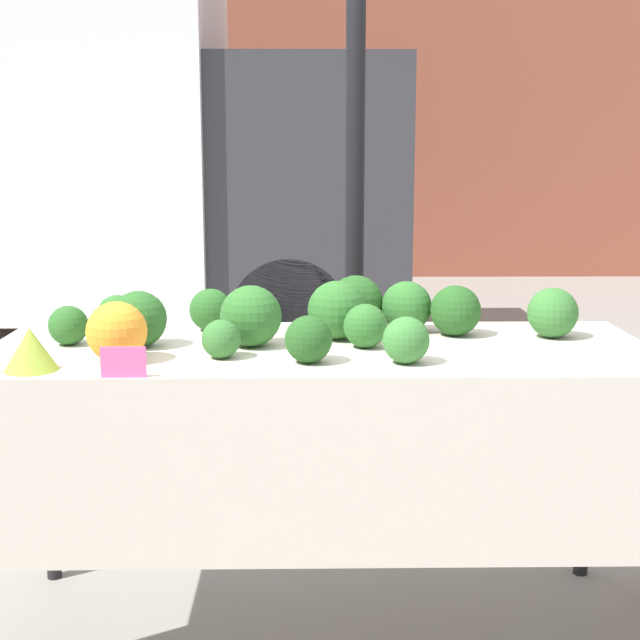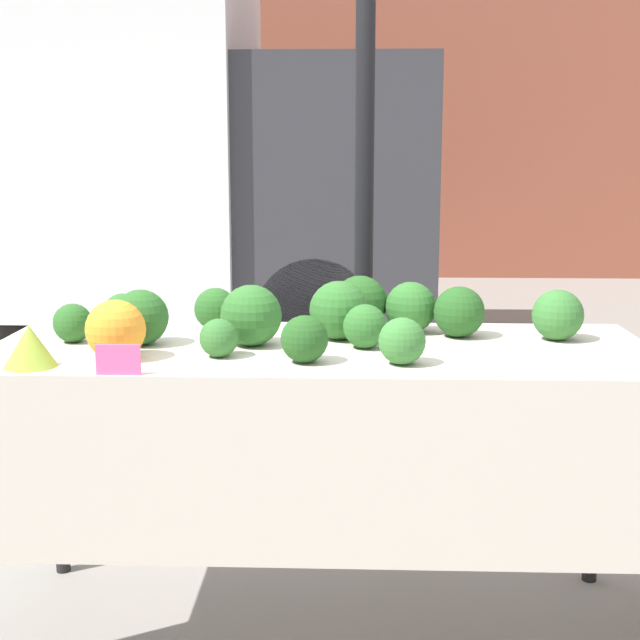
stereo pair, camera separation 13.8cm
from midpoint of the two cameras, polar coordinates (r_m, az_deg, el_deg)
The scene contains 21 objects.
ground_plane at distance 3.00m, azimuth 1.39°, elevation -18.83°, with size 40.00×40.00×0.00m, color gray.
tent_pole at distance 3.25m, azimuth 4.05°, elevation 7.58°, with size 0.07×0.07×2.61m.
parked_truck at distance 6.94m, azimuth -11.77°, elevation 10.32°, with size 4.20×2.12×2.80m.
market_table at distance 2.63m, azimuth 1.45°, elevation -4.58°, with size 1.99×0.77×0.90m.
orange_cauliflower at distance 2.54m, azimuth -11.44°, elevation -0.62°, with size 0.17×0.17×0.17m.
romanesco_head at distance 2.51m, azimuth -16.60°, elevation -1.61°, with size 0.14×0.14×0.12m.
broccoli_head_0 at distance 2.75m, azimuth 2.64°, elevation 0.61°, with size 0.18×0.18×0.18m.
broccoli_head_1 at distance 2.80m, azimuth -14.20°, elevation -0.19°, with size 0.12×0.12×0.12m.
broccoli_head_2 at distance 2.86m, azimuth 16.32°, elevation 0.30°, with size 0.16×0.16×0.16m.
broccoli_head_3 at distance 2.91m, azimuth 3.93°, elevation 1.10°, with size 0.18×0.18×0.18m.
broccoli_head_4 at distance 2.92m, azimuth -5.37°, elevation 0.71°, with size 0.14×0.14×0.14m.
broccoli_head_5 at distance 2.67m, azimuth -2.95°, elevation 0.30°, with size 0.18×0.18×0.18m.
broccoli_head_6 at distance 2.53m, azimuth -4.95°, elevation -1.16°, with size 0.11×0.11×0.11m.
broccoli_head_7 at distance 2.83m, azimuth 10.27°, elevation 0.51°, with size 0.16×0.16×0.16m.
broccoli_head_8 at distance 2.72m, azimuth -9.99°, elevation 0.17°, with size 0.17×0.17×0.17m.
broccoli_head_9 at distance 2.45m, azimuth 0.61°, elevation -1.25°, with size 0.13×0.13×0.13m.
broccoli_head_10 at distance 2.64m, azimuth 4.40°, elevation -0.42°, with size 0.13×0.13×0.13m.
broccoli_head_11 at distance 2.89m, azimuth 7.18°, elevation 0.81°, with size 0.16×0.16×0.16m.
broccoli_head_12 at distance 2.44m, azimuth 6.89°, elevation -1.36°, with size 0.13×0.13×0.13m.
broccoli_head_13 at distance 2.93m, azimuth -11.21°, elevation 0.44°, with size 0.13×0.13×0.13m.
price_sign at distance 2.36m, azimuth -11.17°, elevation -2.53°, with size 0.12×0.01×0.08m.
Camera 2 is at (0.10, -2.61, 1.47)m, focal length 50.00 mm.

